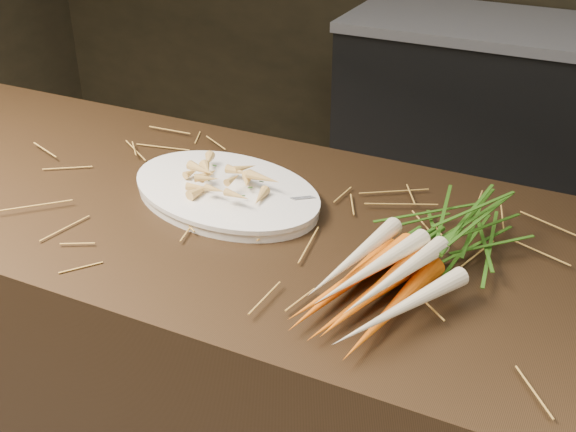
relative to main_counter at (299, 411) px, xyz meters
name	(u,v)px	position (x,y,z in m)	size (l,w,h in m)	color
main_counter	(299,411)	(0.00, 0.00, 0.00)	(2.40, 0.70, 0.90)	black
back_counter	(566,135)	(0.30, 1.88, -0.03)	(1.82, 0.62, 0.84)	black
straw_bedding	(301,224)	(0.00, 0.00, 0.46)	(1.40, 0.60, 0.02)	olive
root_veg_bunch	(420,246)	(0.23, -0.04, 0.50)	(0.27, 0.53, 0.10)	#C74310
serving_platter	(226,194)	(-0.18, 0.04, 0.46)	(0.41, 0.27, 0.02)	white
roasted_veg_heap	(225,178)	(-0.18, 0.04, 0.49)	(0.20, 0.14, 0.05)	#B49647
serving_fork	(276,215)	(-0.04, -0.01, 0.47)	(0.01, 0.15, 0.00)	silver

